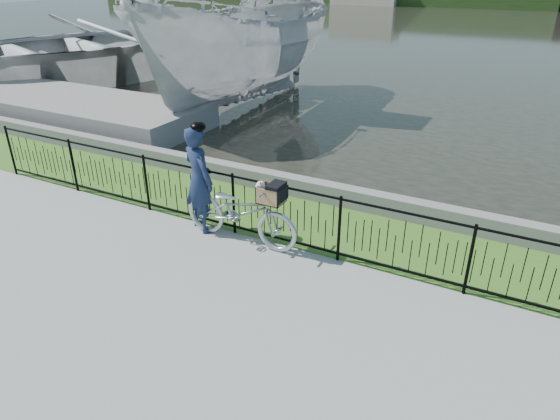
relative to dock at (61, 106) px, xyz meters
The scene contains 10 objects.
ground 11.42m from the dock, 28.81° to the right, with size 120.00×120.00×0.00m, color gray.
grass_strip 10.42m from the dock, 16.17° to the right, with size 60.00×2.00×0.01m, color #3D6920.
water 29.26m from the dock, 70.02° to the left, with size 120.00×120.00×0.00m, color black.
quay_wall 10.18m from the dock, 10.76° to the right, with size 60.00×0.30×0.40m, color slate.
fence 10.74m from the dock, 21.31° to the right, with size 14.00×0.06×1.15m, color black, non-canonical shape.
dock is the anchor object (origin of this frame).
bicycle_rig 10.14m from the dock, 23.85° to the right, with size 2.18×0.76×1.25m.
cyclist 9.34m from the dock, 25.72° to the right, with size 0.84×0.72×2.02m.
boat_near 6.05m from the dock, 37.59° to the left, with size 3.74×9.79×5.57m.
boat_far 5.88m from the dock, 132.73° to the left, with size 12.46×14.57×2.55m.
Camera 1 is at (3.44, -5.04, 4.37)m, focal length 32.00 mm.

